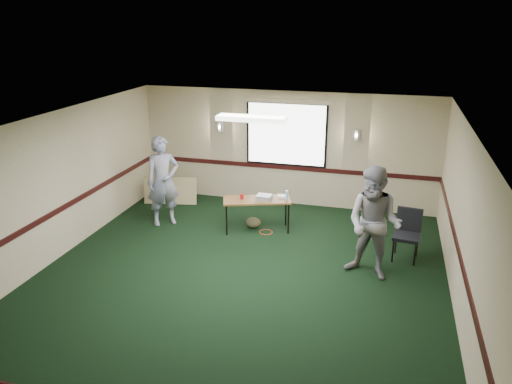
% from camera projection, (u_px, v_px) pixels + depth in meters
% --- Properties ---
extents(ground, '(8.00, 8.00, 0.00)m').
position_uv_depth(ground, '(236.00, 283.00, 8.50)').
color(ground, black).
rests_on(ground, ground).
extents(room_shell, '(8.00, 8.02, 8.00)m').
position_uv_depth(room_shell, '(267.00, 161.00, 9.90)').
color(room_shell, tan).
rests_on(room_shell, ground).
extents(folding_table, '(1.50, 0.97, 0.70)m').
position_uv_depth(folding_table, '(257.00, 201.00, 10.38)').
color(folding_table, brown).
rests_on(folding_table, ground).
extents(projector, '(0.31, 0.26, 0.10)m').
position_uv_depth(projector, '(264.00, 197.00, 10.32)').
color(projector, '#9899A0').
rests_on(projector, folding_table).
extents(game_console, '(0.20, 0.17, 0.05)m').
position_uv_depth(game_console, '(282.00, 196.00, 10.47)').
color(game_console, white).
rests_on(game_console, folding_table).
extents(red_cup, '(0.07, 0.07, 0.11)m').
position_uv_depth(red_cup, '(242.00, 197.00, 10.35)').
color(red_cup, '#B00B16').
rests_on(red_cup, folding_table).
extents(water_bottle, '(0.06, 0.06, 0.20)m').
position_uv_depth(water_bottle, '(287.00, 195.00, 10.30)').
color(water_bottle, '#88C2E0').
rests_on(water_bottle, folding_table).
extents(duffel_bag, '(0.40, 0.35, 0.23)m').
position_uv_depth(duffel_bag, '(253.00, 223.00, 10.67)').
color(duffel_bag, '#474629').
rests_on(duffel_bag, ground).
extents(cable_coil, '(0.37, 0.37, 0.01)m').
position_uv_depth(cable_coil, '(266.00, 232.00, 10.47)').
color(cable_coil, '#DA441B').
rests_on(cable_coil, ground).
extents(folded_table, '(1.28, 0.44, 0.65)m').
position_uv_depth(folded_table, '(170.00, 191.00, 11.98)').
color(folded_table, tan).
rests_on(folded_table, ground).
extents(conference_chair, '(0.52, 0.54, 0.95)m').
position_uv_depth(conference_chair, '(408.00, 230.00, 9.23)').
color(conference_chair, black).
rests_on(conference_chair, ground).
extents(person_left, '(0.84, 0.81, 1.93)m').
position_uv_depth(person_left, '(163.00, 181.00, 10.62)').
color(person_left, '#455798').
rests_on(person_left, ground).
extents(person_right, '(1.15, 1.01, 1.98)m').
position_uv_depth(person_right, '(374.00, 224.00, 8.41)').
color(person_right, '#7185B1').
rests_on(person_right, ground).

